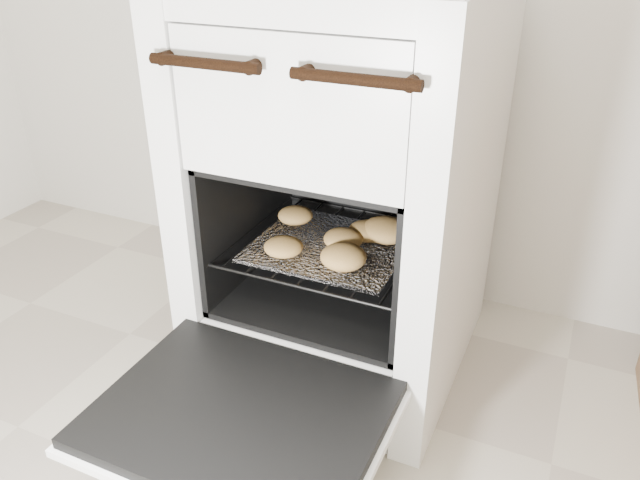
# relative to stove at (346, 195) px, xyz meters

# --- Properties ---
(stove) EXTENTS (0.54, 0.60, 0.83)m
(stove) POSITION_rel_stove_xyz_m (0.00, 0.00, 0.00)
(stove) COLOR silver
(stove) RESTS_ON ground
(oven_door) EXTENTS (0.48, 0.38, 0.03)m
(oven_door) POSITION_rel_stove_xyz_m (0.00, -0.45, -0.22)
(oven_door) COLOR black
(oven_door) RESTS_ON stove
(oven_rack) EXTENTS (0.39, 0.38, 0.01)m
(oven_rack) POSITION_rel_stove_xyz_m (0.00, -0.06, -0.09)
(oven_rack) COLOR black
(oven_rack) RESTS_ON stove
(foil_sheet) EXTENTS (0.31, 0.27, 0.01)m
(foil_sheet) POSITION_rel_stove_xyz_m (0.00, -0.08, -0.08)
(foil_sheet) COLOR white
(foil_sheet) RESTS_ON oven_rack
(baked_rolls) EXTENTS (0.31, 0.26, 0.05)m
(baked_rolls) POSITION_rel_stove_xyz_m (0.03, -0.07, -0.06)
(baked_rolls) COLOR #BA864A
(baked_rolls) RESTS_ON foil_sheet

